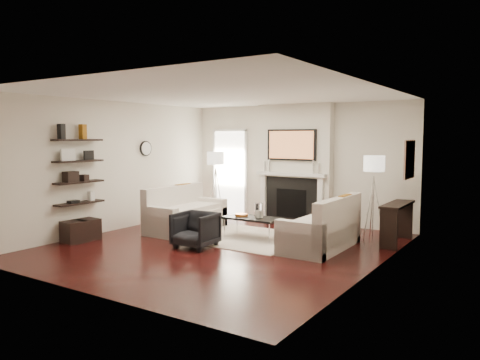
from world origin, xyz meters
The scene contains 71 objects.
room_envelope centered at (0.00, 0.00, 1.35)m, with size 6.00×6.00×6.00m.
chimney_breast centered at (0.00, 2.88, 1.35)m, with size 1.80×0.25×2.70m, color silver.
fireplace_surround centered at (0.00, 2.74, 0.52)m, with size 1.30×0.02×1.04m, color black.
firebox centered at (0.00, 2.73, 0.45)m, with size 0.75×0.02×0.65m, color black.
mantel_pilaster_l centered at (-0.72, 2.71, 0.55)m, with size 0.12×0.08×1.10m, color white.
mantel_pilaster_r centered at (0.72, 2.71, 0.55)m, with size 0.12×0.08×1.10m, color white.
mantel_shelf centered at (0.00, 2.69, 1.12)m, with size 1.70×0.18×0.07m, color white.
tv_body centered at (0.00, 2.71, 1.78)m, with size 1.20×0.06×0.70m, color black.
tv_screen centered at (0.00, 2.68, 1.78)m, with size 1.10×0.01×0.62m, color #BF723F.
candlestick_l_tall centered at (-0.55, 2.70, 1.30)m, with size 0.04×0.04×0.30m, color silver.
candlestick_l_short centered at (-0.68, 2.70, 1.27)m, with size 0.04×0.04×0.24m, color silver.
candlestick_r_tall centered at (0.55, 2.70, 1.30)m, with size 0.04×0.04×0.30m, color silver.
candlestick_r_short centered at (0.68, 2.70, 1.27)m, with size 0.04×0.04×0.24m, color silver.
hallway_panel centered at (-1.85, 2.98, 1.05)m, with size 0.90×0.02×2.10m, color white.
door_trim_l centered at (-2.33, 2.96, 1.05)m, with size 0.06×0.06×2.16m, color white.
door_trim_r centered at (-1.37, 2.96, 1.05)m, with size 0.06×0.06×2.16m, color white.
door_trim_top centered at (-1.85, 2.96, 2.13)m, with size 1.02×0.06×0.06m, color white.
rug centered at (-0.20, 0.84, 0.01)m, with size 2.60×2.00×0.01m, color beige.
loveseat_left_base centered at (-1.44, 0.75, 0.21)m, with size 0.85×1.80×0.42m, color beige.
loveseat_left_back centered at (-1.78, 0.75, 0.53)m, with size 0.18×1.80×0.80m, color beige.
loveseat_left_arm_n centered at (-1.44, -0.06, 0.30)m, with size 0.85×0.18×0.60m, color beige.
loveseat_left_arm_s centered at (-1.44, 1.56, 0.30)m, with size 0.85×0.18×0.60m, color beige.
loveseat_left_cushion centered at (-1.39, 0.75, 0.47)m, with size 0.63×1.44×0.10m, color beige.
pillow_left_orange centered at (-1.78, 1.05, 0.73)m, with size 0.10×0.42×0.42m, color #915911.
pillow_left_charcoal centered at (-1.78, 0.45, 0.72)m, with size 0.10×0.40×0.40m, color black.
loveseat_right_base centered at (1.54, 0.82, 0.21)m, with size 0.85×1.80×0.42m, color beige.
loveseat_right_back centered at (1.88, 0.82, 0.53)m, with size 0.18×1.80×0.80m, color beige.
loveseat_right_arm_n centered at (1.54, 0.01, 0.30)m, with size 0.85×0.18×0.60m, color beige.
loveseat_right_arm_s centered at (1.54, 1.63, 0.30)m, with size 0.85×0.18×0.60m, color beige.
loveseat_right_cushion centered at (1.49, 0.82, 0.47)m, with size 0.63×1.44×0.10m, color beige.
pillow_right_orange centered at (1.88, 1.12, 0.73)m, with size 0.10×0.42×0.42m, color #915911.
pillow_right_charcoal centered at (1.88, 0.52, 0.72)m, with size 0.10×0.40×0.40m, color black.
coffee_table centered at (0.13, 0.83, 0.40)m, with size 1.10×0.55×0.04m, color black.
coffee_leg_nw centered at (-0.37, 0.61, 0.19)m, with size 0.02×0.02×0.38m, color silver.
coffee_leg_ne centered at (0.63, 0.61, 0.19)m, with size 0.02×0.02×0.38m, color silver.
coffee_leg_sw centered at (-0.37, 1.05, 0.19)m, with size 0.02×0.02×0.38m, color silver.
coffee_leg_se centered at (0.63, 1.05, 0.19)m, with size 0.02×0.02×0.38m, color silver.
hurricane_glass centered at (0.28, 0.83, 0.56)m, with size 0.17×0.17×0.29m, color white.
hurricane_candle centered at (0.28, 0.83, 0.50)m, with size 0.10×0.10×0.14m, color white.
copper_bowl centered at (-0.12, 0.83, 0.45)m, with size 0.26×0.26×0.04m, color orange.
armchair centered at (-0.35, -0.31, 0.35)m, with size 0.67×0.63×0.69m, color black.
lamp_left_post centered at (-1.85, 2.36, 0.60)m, with size 0.02×0.02×1.20m, color silver.
lamp_left_shade centered at (-1.85, 2.36, 1.45)m, with size 0.40×0.40×0.30m, color white.
lamp_left_leg_a centered at (-1.74, 2.36, 0.60)m, with size 0.02×0.02×1.25m, color silver.
lamp_left_leg_b centered at (-1.91, 2.45, 0.60)m, with size 0.02×0.02×1.25m, color silver.
lamp_left_leg_c centered at (-1.91, 2.26, 0.60)m, with size 0.02×0.02×1.25m, color silver.
lamp_right_post centered at (2.05, 2.17, 0.60)m, with size 0.02×0.02×1.20m, color silver.
lamp_right_shade centered at (2.05, 2.17, 1.45)m, with size 0.40×0.40×0.30m, color white.
lamp_right_leg_a centered at (2.16, 2.17, 0.60)m, with size 0.02×0.02×1.25m, color silver.
lamp_right_leg_b centered at (2.00, 2.27, 0.60)m, with size 0.02×0.02×1.25m, color silver.
lamp_right_leg_c centered at (1.99, 2.08, 0.60)m, with size 0.02×0.02×1.25m, color silver.
console_top centered at (2.57, 1.94, 0.73)m, with size 0.35×1.20×0.04m, color black.
console_leg_n centered at (2.57, 1.39, 0.35)m, with size 0.30×0.04×0.71m, color black.
console_leg_s centered at (2.57, 2.49, 0.35)m, with size 0.30×0.04×0.71m, color black.
wall_art centered at (2.73, 2.05, 1.55)m, with size 0.03×0.70×0.70m, color #AC7656.
shelf_bottom centered at (-2.62, -1.00, 0.70)m, with size 0.25×1.00×0.04m, color black.
shelf_lower centered at (-2.62, -1.00, 1.10)m, with size 0.25×1.00×0.04m, color black.
shelf_upper centered at (-2.62, -1.00, 1.50)m, with size 0.25×1.00×0.04m, color black.
shelf_top centered at (-2.62, -1.00, 1.90)m, with size 0.25×1.00×0.04m, color black.
decor_magfile_a centered at (-2.62, -1.35, 2.06)m, with size 0.12×0.10×0.28m, color black.
decor_magfile_b centered at (-2.62, -0.88, 2.06)m, with size 0.12×0.10×0.28m, color #915911.
decor_frame_a centered at (-2.62, -1.23, 1.63)m, with size 0.04×0.30×0.22m, color white.
decor_frame_b centered at (-2.62, -0.75, 1.61)m, with size 0.04×0.22×0.18m, color black.
decor_wine_rack centered at (-2.62, -1.18, 1.22)m, with size 0.18×0.25×0.20m, color black.
decor_box_small centered at (-2.62, -0.88, 1.18)m, with size 0.15×0.12×0.12m, color black.
decor_books centered at (-2.62, -1.14, 0.74)m, with size 0.14×0.20×0.05m, color black.
decor_box_tall centered at (-2.62, -0.73, 0.81)m, with size 0.10×0.10×0.18m, color white.
clock_rim centered at (-2.73, 0.90, 1.70)m, with size 0.34×0.34×0.04m, color black.
clock_face centered at (-2.71, 0.90, 1.70)m, with size 0.29×0.29×0.01m, color white.
ottoman_near centered at (-2.47, -0.97, 0.20)m, with size 0.40×0.40×0.40m, color black.
ottoman_far centered at (-2.47, -1.25, 0.20)m, with size 0.40×0.40×0.40m, color black.
Camera 1 is at (4.79, -6.73, 1.96)m, focal length 35.00 mm.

